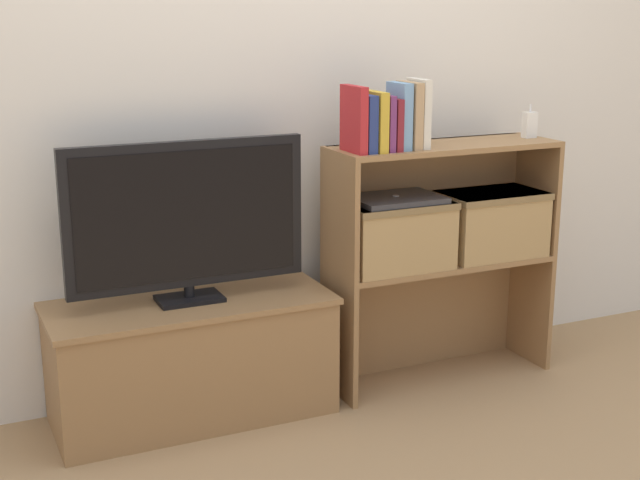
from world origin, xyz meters
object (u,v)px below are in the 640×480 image
at_px(book_skyblue, 399,116).
at_px(storage_basket_left, 395,232).
at_px(book_crimson, 354,119).
at_px(book_ivory, 418,114).
at_px(tv, 187,217).
at_px(book_maroon, 391,124).
at_px(book_tan, 409,115).
at_px(book_mustard, 374,121).
at_px(book_navy, 364,123).
at_px(tv_stand, 192,359).
at_px(laptop, 396,199).
at_px(book_plum, 383,123).
at_px(baby_monitor, 530,125).
at_px(storage_basket_right, 491,221).

relative_size(book_skyblue, storage_basket_left, 0.59).
height_order(book_crimson, book_ivory, book_ivory).
bearing_deg(tv, book_skyblue, -6.65).
xyz_separation_m(book_maroon, book_tan, (0.07, 0.00, 0.03)).
xyz_separation_m(tv, storage_basket_left, (0.76, -0.07, -0.11)).
distance_m(book_tan, book_ivory, 0.04).
bearing_deg(book_mustard, storage_basket_left, 11.50).
bearing_deg(book_tan, book_navy, 180.00).
distance_m(tv_stand, tv, 0.51).
relative_size(tv_stand, laptop, 3.02).
height_order(book_ivory, laptop, book_ivory).
bearing_deg(tv, book_plum, -7.26).
relative_size(book_tan, book_ivory, 0.96).
xyz_separation_m(book_skyblue, book_ivory, (0.08, 0.00, 0.01)).
relative_size(baby_monitor, laptop, 0.40).
relative_size(book_plum, laptop, 0.60).
distance_m(book_navy, baby_monitor, 0.74).
xyz_separation_m(book_skyblue, book_tan, (0.04, 0.00, 0.00)).
xyz_separation_m(tv, book_maroon, (0.72, -0.09, 0.28)).
distance_m(tv_stand, book_navy, 1.01).
xyz_separation_m(book_maroon, book_ivory, (0.11, 0.00, 0.03)).
bearing_deg(book_plum, tv_stand, 172.61).
height_order(book_crimson, book_tan, book_tan).
distance_m(book_maroon, book_skyblue, 0.04).
height_order(storage_basket_left, storage_basket_right, same).
height_order(book_navy, laptop, book_navy).
distance_m(book_maroon, book_ivory, 0.12).
bearing_deg(book_plum, book_crimson, 180.00).
bearing_deg(book_skyblue, book_maroon, 180.00).
xyz_separation_m(book_plum, book_ivory, (0.14, 0.00, 0.02)).
xyz_separation_m(book_navy, book_skyblue, (0.14, 0.00, 0.02)).
bearing_deg(book_crimson, book_maroon, 0.00).
xyz_separation_m(book_mustard, book_tan, (0.14, 0.00, 0.01)).
bearing_deg(storage_basket_right, book_skyblue, -177.10).
distance_m(book_ivory, storage_basket_left, 0.44).
bearing_deg(laptop, book_plum, -162.87).
bearing_deg(tv, storage_basket_left, -4.99).
xyz_separation_m(book_mustard, laptop, (0.11, 0.02, -0.29)).
bearing_deg(book_crimson, tv, 171.32).
relative_size(book_navy, book_plum, 1.02).
bearing_deg(book_maroon, tv_stand, 172.91).
relative_size(tv, book_crimson, 3.59).
distance_m(book_maroon, storage_basket_right, 0.61).
bearing_deg(laptop, book_navy, -171.58).
xyz_separation_m(tv, storage_basket_right, (1.18, -0.07, -0.11)).
bearing_deg(book_navy, baby_monitor, 2.85).
height_order(tv, book_crimson, book_crimson).
relative_size(book_crimson, book_maroon, 1.26).
height_order(book_crimson, book_skyblue, book_skyblue).
distance_m(book_plum, book_maroon, 0.03).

